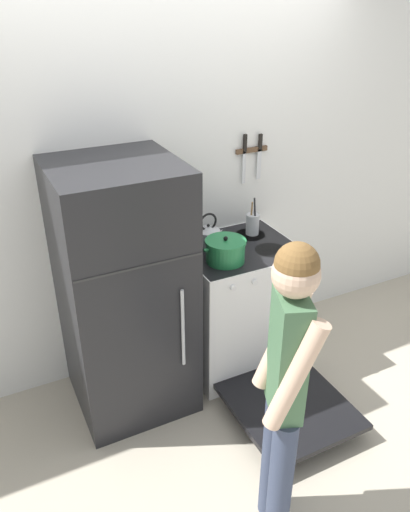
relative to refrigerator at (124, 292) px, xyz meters
name	(u,v)px	position (x,y,z in m)	size (l,w,h in m)	color
ground_plane	(180,343)	(0.50, 0.35, -0.80)	(14.00, 14.00, 0.00)	#B2A893
wall_back	(174,185)	(0.50, 0.38, 0.48)	(10.00, 0.06, 2.55)	silver
refrigerator	(124,292)	(0.00, 0.00, 0.00)	(0.71, 0.73, 1.60)	black
stove_range	(239,308)	(0.80, -0.01, -0.35)	(0.75, 1.38, 0.91)	white
dutch_oven_pot	(225,251)	(0.63, -0.10, 0.19)	(0.30, 0.25, 0.17)	#237A42
tea_kettle	(209,235)	(0.64, 0.16, 0.18)	(0.20, 0.16, 0.22)	silver
utensil_jar	(253,224)	(0.99, 0.16, 0.19)	(0.09, 0.09, 0.27)	#B7BABF
person	(285,387)	(0.33, -1.19, 0.11)	(0.33, 0.38, 1.59)	#38425B
wall_knife_strip	(252,150)	(1.06, 0.33, 0.65)	(0.24, 0.03, 0.34)	brown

